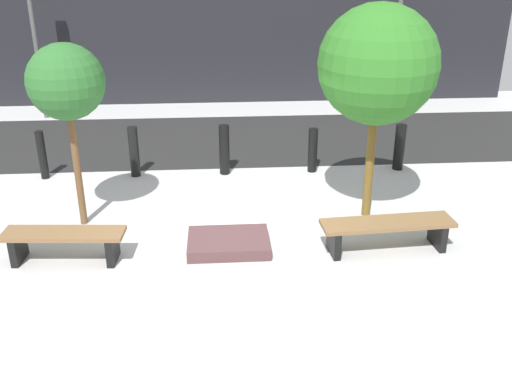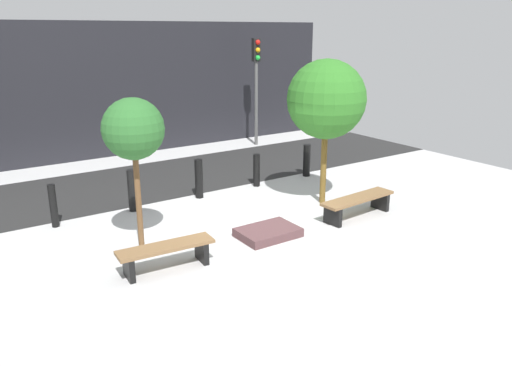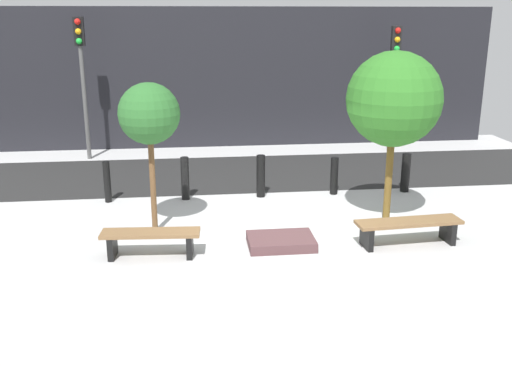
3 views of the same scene
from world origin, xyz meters
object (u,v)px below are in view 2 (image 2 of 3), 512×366
bench_right (358,202)px  bollard_left (132,191)px  planter_bed (268,232)px  bollard_far_left (53,206)px  bollard_right (257,170)px  tree_behind_right_bench (326,100)px  bollard_far_right (307,160)px  tree_behind_left_bench (133,130)px  bollard_center (199,179)px  bench_left (166,252)px  traffic_light_mid_west (256,73)px

bench_right → bollard_left: size_ratio=2.00×
planter_bed → bollard_far_left: bollard_far_left is taller
bollard_right → planter_bed: bearing=-120.1°
bench_right → tree_behind_right_bench: bearing=86.0°
bollard_right → bollard_far_right: bollard_far_right is taller
tree_behind_left_bench → bollard_center: tree_behind_left_bench is taller
bollard_left → bollard_center: size_ratio=1.00×
planter_bed → bollard_far_left: 4.60m
bollard_far_right → bench_left: bearing=-151.2°
tree_behind_right_bench → bollard_far_left: tree_behind_right_bench is taller
tree_behind_left_bench → bollard_left: 2.76m
tree_behind_right_bench → bollard_left: size_ratio=3.47×
bench_right → bollard_center: bollard_center is taller
bollard_far_right → bollard_left: bearing=180.0°
bollard_far_left → bollard_right: 5.21m
bollard_center → traffic_light_mid_west: (4.56, 4.19, 2.10)m
bench_left → bollard_far_left: size_ratio=1.83×
tree_behind_right_bench → bollard_far_left: size_ratio=3.64×
tree_behind_right_bench → tree_behind_left_bench: bearing=180.0°
planter_bed → tree_behind_left_bench: 3.36m
bench_right → bollard_far_right: bollard_far_right is taller
planter_bed → bollard_left: bearing=120.1°
planter_bed → tree_behind_left_bench: (-2.32, 0.99, 2.21)m
bollard_far_left → bollard_center: size_ratio=0.96×
traffic_light_mid_west → bench_left: bearing=-133.0°
bollard_right → traffic_light_mid_west: bearing=56.0°
planter_bed → bollard_left: size_ratio=1.22×
bollard_left → bollard_center: (1.74, 0.00, -0.00)m
bench_right → tree_behind_right_bench: 2.46m
traffic_light_mid_west → bollard_center: bearing=-137.4°
bollard_right → tree_behind_left_bench: bearing=-153.7°
bollard_left → traffic_light_mid_west: size_ratio=0.26×
tree_behind_right_bench → bollard_center: (-2.32, 2.00, -2.01)m
bench_right → bollard_right: 3.25m
tree_behind_right_bench → bollard_center: tree_behind_right_bench is taller
bollard_far_left → bench_right: bearing=-28.8°
planter_bed → bollard_center: 3.02m
bench_left → planter_bed: bench_left is taller
tree_behind_right_bench → bollard_right: bearing=106.4°
bollard_far_right → traffic_light_mid_west: bearing=75.5°
bench_left → bench_right: bench_right is taller
bench_left → planter_bed: size_ratio=1.44×
bollard_far_right → bollard_right: bearing=180.0°
bench_left → tree_behind_right_bench: bearing=18.3°
bollard_center → tree_behind_right_bench: bearing=-40.8°
bollard_far_left → traffic_light_mid_west: traffic_light_mid_west is taller
bollard_far_left → tree_behind_left_bench: bearing=-60.2°
bench_left → bollard_right: 5.16m
tree_behind_left_bench → bollard_right: bearing=26.3°
bollard_center → bollard_far_right: bearing=0.0°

